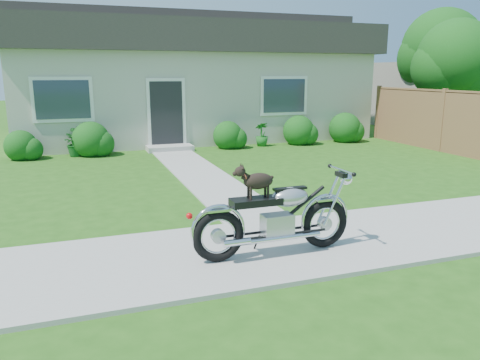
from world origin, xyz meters
The scene contains 11 objects.
ground centered at (0.00, 0.00, 0.00)m, with size 80.00×80.00×0.00m, color #235114.
sidewalk centered at (0.00, 0.00, 0.02)m, with size 24.00×2.20×0.04m, color #9E9B93.
walkway centered at (-1.50, 5.00, 0.01)m, with size 1.20×8.00×0.03m, color #9E9B93.
house centered at (0.00, 11.99, 2.16)m, with size 12.60×7.03×4.50m.
fence centered at (6.30, 5.75, 0.94)m, with size 0.12×6.62×1.90m.
tree_near centered at (9.03, 8.12, 2.73)m, with size 2.81×2.78×4.26m.
tree_far centered at (10.13, 10.10, 3.14)m, with size 3.20×3.20×4.90m.
shrub_row centered at (0.21, 8.50, 0.44)m, with size 11.30×1.10×1.10m.
potted_plant_left centered at (-4.29, 8.55, 0.39)m, with size 0.71×0.61×0.79m, color #144D1A.
potted_plant_right centered at (1.54, 8.55, 0.39)m, with size 0.43×0.43×0.78m, color #1C671F.
motorcycle_with_dog centered at (-1.85, -0.31, 0.56)m, with size 2.22×0.60×1.20m.
Camera 1 is at (-4.20, -5.59, 2.36)m, focal length 35.00 mm.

